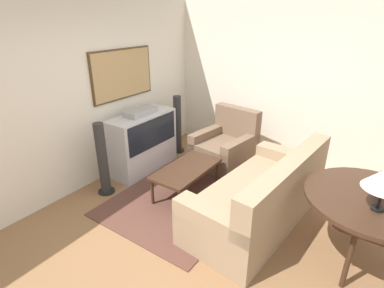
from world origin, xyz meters
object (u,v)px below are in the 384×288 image
object	(u,v)px
console_table	(372,204)
tv	(143,141)
speaker_tower_right	(177,126)
speaker_tower_left	(103,161)
mantel_clock	(383,183)
coffee_table	(187,170)
armchair	(225,148)
couch	(261,198)

from	to	relation	value
console_table	tv	bearing A→B (deg)	85.34
tv	speaker_tower_right	bearing A→B (deg)	-3.39
speaker_tower_left	mantel_clock	bearing A→B (deg)	-76.11
console_table	mantel_clock	size ratio (longest dim) A/B	7.43
coffee_table	speaker_tower_left	xyz separation A→B (m)	(-0.64, 1.01, 0.13)
coffee_table	speaker_tower_left	bearing A→B (deg)	122.38
armchair	console_table	xyz separation A→B (m)	(-1.19, -2.27, 0.43)
tv	coffee_table	distance (m)	1.10
couch	armchair	size ratio (longest dim) A/B	2.12
armchair	coffee_table	world-z (taller)	armchair
armchair	coffee_table	xyz separation A→B (m)	(-1.16, -0.00, 0.08)
coffee_table	mantel_clock	size ratio (longest dim) A/B	6.25
coffee_table	console_table	xyz separation A→B (m)	(-0.03, -2.27, 0.35)
console_table	speaker_tower_left	bearing A→B (deg)	100.54
speaker_tower_right	mantel_clock	bearing A→B (deg)	-105.84
console_table	speaker_tower_right	distance (m)	3.48
coffee_table	speaker_tower_right	bearing A→B (deg)	42.02
couch	mantel_clock	size ratio (longest dim) A/B	12.61
armchair	console_table	distance (m)	2.60
tv	couch	size ratio (longest dim) A/B	0.55
coffee_table	mantel_clock	xyz separation A→B (m)	(0.18, -2.31, 0.50)
coffee_table	console_table	size ratio (longest dim) A/B	0.84
coffee_table	mantel_clock	world-z (taller)	mantel_clock
tv	speaker_tower_right	distance (m)	0.88
coffee_table	couch	bearing A→B (deg)	-88.63
speaker_tower_right	speaker_tower_left	bearing A→B (deg)	180.00
mantel_clock	couch	bearing A→B (deg)	97.37
couch	speaker_tower_right	xyz separation A→B (m)	(1.10, 2.14, 0.19)
console_table	mantel_clock	distance (m)	0.26
console_table	armchair	bearing A→B (deg)	62.40
speaker_tower_left	couch	bearing A→B (deg)	-72.63
console_table	mantel_clock	xyz separation A→B (m)	(0.21, -0.04, 0.15)
mantel_clock	speaker_tower_right	bearing A→B (deg)	74.16
coffee_table	speaker_tower_left	distance (m)	1.21
console_table	speaker_tower_left	size ratio (longest dim) A/B	1.18
couch	coffee_table	size ratio (longest dim) A/B	2.02
coffee_table	speaker_tower_right	size ratio (longest dim) A/B	0.99
armchair	mantel_clock	bearing A→B (deg)	-14.88
tv	speaker_tower_left	bearing A→B (deg)	-176.61
mantel_clock	speaker_tower_left	xyz separation A→B (m)	(-0.82, 3.32, -0.37)
console_table	speaker_tower_right	xyz separation A→B (m)	(1.15, 3.28, -0.22)
speaker_tower_right	coffee_table	bearing A→B (deg)	-137.98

